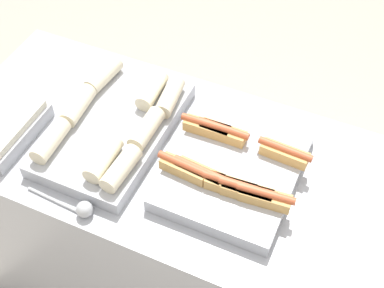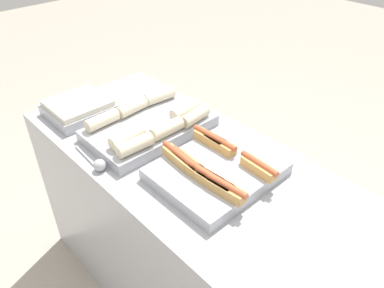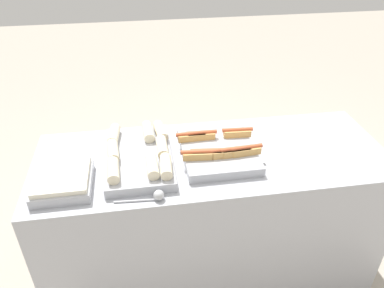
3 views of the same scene
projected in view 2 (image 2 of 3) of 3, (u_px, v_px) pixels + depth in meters
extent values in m
cube|color=#A8AAB2|center=(208.00, 249.00, 1.68)|extent=(1.84, 0.69, 0.89)
cube|color=#A8AAB2|center=(217.00, 171.00, 1.39)|extent=(0.37, 0.44, 0.05)
cube|color=tan|center=(226.00, 190.00, 1.25)|extent=(0.15, 0.06, 0.04)
cylinder|color=#C15633|center=(227.00, 185.00, 1.23)|extent=(0.17, 0.04, 0.02)
cube|color=tan|center=(259.00, 168.00, 1.34)|extent=(0.15, 0.05, 0.04)
cylinder|color=#C15633|center=(259.00, 163.00, 1.33)|extent=(0.16, 0.03, 0.02)
cube|color=tan|center=(204.00, 176.00, 1.31)|extent=(0.15, 0.05, 0.04)
cylinder|color=#C15633|center=(204.00, 172.00, 1.29)|extent=(0.16, 0.03, 0.02)
cube|color=tan|center=(220.00, 144.00, 1.46)|extent=(0.14, 0.05, 0.04)
cylinder|color=#C15633|center=(220.00, 140.00, 1.45)|extent=(0.16, 0.02, 0.02)
cube|color=tan|center=(187.00, 163.00, 1.37)|extent=(0.15, 0.06, 0.04)
cylinder|color=#C15633|center=(187.00, 158.00, 1.35)|extent=(0.17, 0.04, 0.02)
cube|color=tan|center=(210.00, 139.00, 1.49)|extent=(0.14, 0.05, 0.04)
cylinder|color=#C15633|center=(210.00, 135.00, 1.48)|extent=(0.16, 0.03, 0.02)
cube|color=tan|center=(215.00, 183.00, 1.28)|extent=(0.15, 0.06, 0.04)
cylinder|color=#C15633|center=(215.00, 178.00, 1.26)|extent=(0.16, 0.03, 0.02)
cube|color=tan|center=(178.00, 157.00, 1.39)|extent=(0.15, 0.06, 0.04)
cylinder|color=#C15633|center=(178.00, 153.00, 1.38)|extent=(0.16, 0.04, 0.02)
cube|color=#A8AAB2|center=(150.00, 128.00, 1.63)|extent=(0.33, 0.53, 0.05)
cylinder|color=beige|center=(132.00, 107.00, 1.68)|extent=(0.07, 0.15, 0.05)
cylinder|color=beige|center=(135.00, 145.00, 1.44)|extent=(0.06, 0.15, 0.05)
cylinder|color=beige|center=(185.00, 110.00, 1.66)|extent=(0.06, 0.15, 0.05)
cylinder|color=beige|center=(166.00, 129.00, 1.53)|extent=(0.06, 0.15, 0.05)
cylinder|color=beige|center=(195.00, 116.00, 1.62)|extent=(0.07, 0.15, 0.05)
cylinder|color=beige|center=(102.00, 120.00, 1.59)|extent=(0.06, 0.15, 0.05)
cylinder|color=beige|center=(160.00, 96.00, 1.76)|extent=(0.07, 0.15, 0.05)
cylinder|color=beige|center=(127.00, 137.00, 1.48)|extent=(0.06, 0.15, 0.05)
cube|color=#A8AAB2|center=(79.00, 110.00, 1.76)|extent=(0.26, 0.28, 0.05)
cube|color=silver|center=(78.00, 103.00, 1.74)|extent=(0.24, 0.26, 0.02)
cylinder|color=#B2B5BA|center=(87.00, 158.00, 1.49)|extent=(0.20, 0.02, 0.01)
sphere|color=#B2B5BA|center=(100.00, 165.00, 1.42)|extent=(0.05, 0.05, 0.05)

